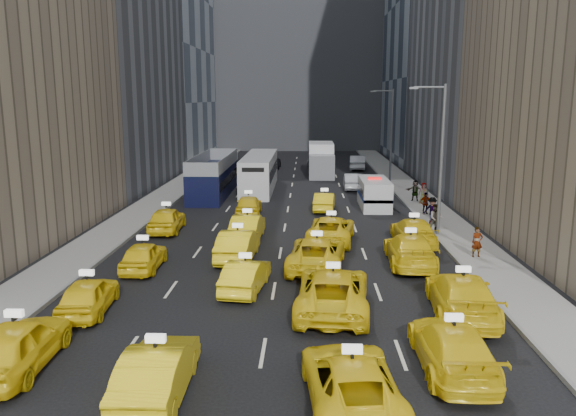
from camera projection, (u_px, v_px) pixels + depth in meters
The scene contains 41 objects.
ground at pixel (271, 308), 22.36m from camera, with size 160.00×160.00×0.00m, color black.
sidewalk_west at pixel (165, 196), 47.20m from camera, with size 3.00×90.00×0.15m, color gray.
sidewalk_east at pixel (416, 197), 46.50m from camera, with size 3.00×90.00×0.15m, color gray.
curb_west at pixel (183, 196), 47.15m from camera, with size 0.15×90.00×0.18m, color slate.
curb_east at pixel (399, 197), 46.55m from camera, with size 0.15×90.00×0.18m, color slate.
building_backdrop at pixel (299, 22), 89.05m from camera, with size 30.00×12.00×40.00m, color slate.
streetlight_near at pixel (440, 155), 32.86m from camera, with size 2.15×0.22×9.00m.
streetlight_far at pixel (390, 133), 52.46m from camera, with size 2.15×0.22×9.00m.
taxi_0 at pixel (17, 345), 17.15m from camera, with size 1.90×4.72×1.61m, color yellow.
taxi_1 at pixel (157, 371), 15.58m from camera, with size 1.61×4.62×1.52m, color yellow.
taxi_2 at pixel (351, 382), 15.11m from camera, with size 2.39×5.18×1.44m, color yellow.
taxi_3 at pixel (452, 347), 17.16m from camera, with size 2.07×5.08×1.47m, color yellow.
taxi_4 at pixel (88, 295), 21.77m from camera, with size 1.64×4.07×1.39m, color yellow.
taxi_5 at pixel (246, 276), 24.19m from camera, with size 1.45×4.15×1.37m, color yellow.
taxi_6 at pixel (333, 291), 21.90m from camera, with size 2.72×5.90×1.64m, color yellow.
taxi_7 at pixel (462, 295), 21.42m from camera, with size 2.29×5.62×1.63m, color yellow.
taxi_8 at pixel (144, 256), 27.15m from camera, with size 1.64×4.07×1.39m, color yellow.
taxi_9 at pixel (238, 244), 28.88m from camera, with size 1.67×4.79×1.58m, color yellow.
taxi_10 at pixel (317, 253), 27.33m from camera, with size 2.56×5.56×1.55m, color yellow.
taxi_11 at pixel (410, 250), 27.89m from camera, with size 2.20×5.41×1.57m, color yellow.
taxi_12 at pixel (167, 219), 34.89m from camera, with size 1.82×4.53×1.54m, color yellow.
taxi_13 at pixel (248, 227), 32.93m from camera, with size 1.60×4.59×1.51m, color yellow.
taxi_14 at pixel (331, 229), 32.38m from camera, with size 2.47×5.36×1.49m, color yellow.
taxi_15 at pixel (414, 232), 31.84m from camera, with size 2.08×5.13×1.49m, color yellow.
taxi_16 at pixel (249, 205), 39.64m from camera, with size 1.74×4.32×1.47m, color yellow.
taxi_17 at pixel (324, 202), 41.32m from camera, with size 1.43×4.09×1.35m, color yellow.
nypd_van at pixel (374, 194), 42.40m from camera, with size 2.69×5.62×2.32m.
double_decker at pixel (214, 175), 47.78m from camera, with size 2.82×11.72×3.40m.
city_bus at pixel (260, 173), 50.48m from camera, with size 3.72×12.39×3.15m.
box_truck at pixel (321, 160), 59.62m from camera, with size 3.41×7.75×3.43m.
misc_car_0 at pixel (353, 181), 50.90m from camera, with size 1.54×4.43×1.46m, color #ACAFB3.
misc_car_1 at pixel (246, 165), 62.98m from camera, with size 2.48×5.38×1.49m, color black.
misc_car_2 at pixel (318, 162), 65.58m from camera, with size 2.12×5.23×1.52m, color gray.
misc_car_3 at pixel (272, 162), 65.99m from camera, with size 1.81×4.49×1.53m, color black.
misc_car_4 at pixel (358, 162), 64.84m from camera, with size 1.72×4.93×1.62m, color #B2B4BA.
pedestrian_0 at pixel (477, 242), 28.77m from camera, with size 0.58×0.38×1.58m, color gray.
pedestrian_1 at pixel (436, 218), 34.11m from camera, with size 0.83×0.46×1.72m, color gray.
pedestrian_2 at pixel (432, 211), 36.34m from camera, with size 1.13×0.47×1.75m, color gray.
pedestrian_3 at pixel (425, 203), 39.38m from camera, with size 0.90×0.41×1.54m, color gray.
pedestrian_4 at pixel (424, 193), 43.35m from camera, with size 0.79×0.43×1.61m, color gray.
pedestrian_5 at pixel (415, 191), 44.49m from camera, with size 1.50×0.43×1.62m, color gray.
Camera 1 is at (1.41, -21.12, 8.25)m, focal length 35.00 mm.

